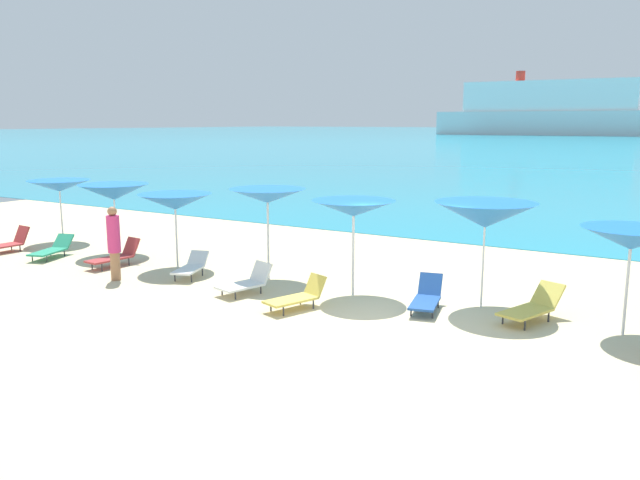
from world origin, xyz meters
name	(u,v)px	position (x,y,z in m)	size (l,w,h in m)	color
ground_plane	(515,248)	(0.00, 10.00, -0.15)	(50.00, 100.00, 0.30)	beige
umbrella_0	(59,186)	(-13.19, 2.42, 1.90)	(2.20, 2.20, 2.09)	silver
umbrella_1	(114,192)	(-10.07, 1.99, 1.90)	(2.31, 2.31, 2.15)	silver
umbrella_2	(175,202)	(-7.13, 1.55, 1.84)	(2.04, 2.04, 2.06)	silver
umbrella_3	(267,196)	(-4.19, 1.80, 2.15)	(2.09, 2.09, 2.34)	silver
umbrella_4	(354,209)	(-1.61, 1.58, 2.05)	(1.98, 1.98, 2.24)	silver
umbrella_5	(485,215)	(1.27, 2.15, 2.04)	(2.26, 2.26, 2.32)	silver
umbrella_6	(631,239)	(4.14, 1.76, 1.86)	(1.96, 1.96, 2.07)	silver
lounge_chair_0	(532,306)	(2.45, 1.73, 0.31)	(1.09, 1.73, 0.70)	#D8BF4C
lounge_chair_2	(298,296)	(-2.10, -0.02, 0.29)	(0.95, 1.48, 0.68)	#D8BF4C
lounge_chair_3	(52,249)	(-11.28, 0.60, 0.27)	(1.02, 1.68, 0.60)	#268C66
lounge_chair_4	(191,266)	(-6.05, 0.93, 0.29)	(0.93, 1.47, 0.59)	white
lounge_chair_6	(116,256)	(-8.76, 0.80, 0.30)	(0.65, 1.58, 0.73)	#A53333
lounge_chair_8	(426,297)	(0.31, 1.37, 0.27)	(0.84, 1.56, 0.67)	#1E478C
lounge_chair_10	(246,282)	(-3.84, 0.42, 0.28)	(0.93, 1.41, 0.68)	white
lounge_chair_11	(9,242)	(-13.19, 0.47, 0.30)	(0.68, 1.33, 0.75)	#A53333
beachgoer_1	(114,241)	(-7.49, -0.31, 1.02)	(0.33, 0.33, 1.90)	#A3704C
cruise_ship	(546,111)	(-36.90, 188.51, 7.09)	(65.67, 9.77, 19.00)	silver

